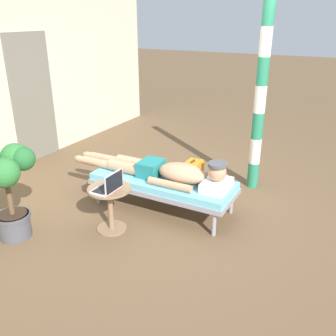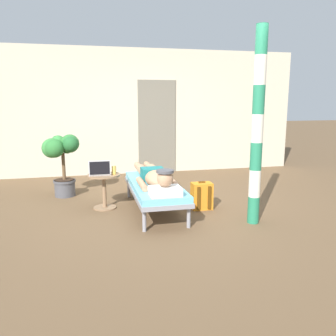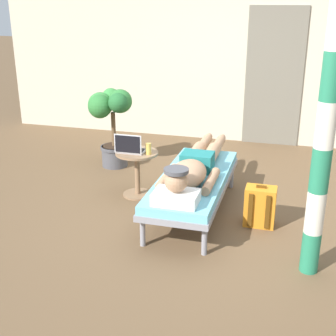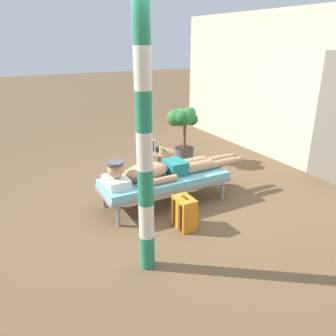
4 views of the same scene
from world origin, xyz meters
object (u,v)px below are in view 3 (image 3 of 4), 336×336
at_px(person_reclining, 193,168).
at_px(laptop, 130,148).
at_px(backpack, 260,207).
at_px(potted_plant, 111,115).
at_px(side_table, 137,166).
at_px(drink_glass, 148,149).
at_px(porch_post, 326,125).
at_px(lounge_chair, 193,182).

xyz_separation_m(person_reclining, laptop, (-0.77, 0.26, 0.06)).
distance_m(backpack, potted_plant, 2.43).
xyz_separation_m(side_table, drink_glass, (0.15, -0.04, 0.23)).
height_order(laptop, porch_post, porch_post).
bearing_deg(porch_post, side_table, 150.05).
relative_size(potted_plant, porch_post, 0.42).
bearing_deg(side_table, potted_plant, 128.23).
distance_m(lounge_chair, person_reclining, 0.18).
height_order(lounge_chair, backpack, backpack).
distance_m(laptop, backpack, 1.55).
height_order(potted_plant, porch_post, porch_post).
xyz_separation_m(laptop, potted_plant, (-0.59, 0.87, 0.12)).
relative_size(side_table, backpack, 1.23).
bearing_deg(laptop, backpack, -11.94).
height_order(lounge_chair, laptop, laptop).
xyz_separation_m(laptop, backpack, (1.47, -0.31, -0.39)).
height_order(side_table, porch_post, porch_post).
xyz_separation_m(drink_glass, porch_post, (1.74, -1.05, 0.67)).
height_order(person_reclining, potted_plant, potted_plant).
bearing_deg(potted_plant, backpack, -29.87).
height_order(person_reclining, side_table, person_reclining).
height_order(backpack, porch_post, porch_post).
height_order(backpack, potted_plant, potted_plant).
height_order(drink_glass, potted_plant, potted_plant).
bearing_deg(porch_post, laptop, 151.98).
bearing_deg(person_reclining, porch_post, -33.55).
xyz_separation_m(side_table, porch_post, (1.89, -1.09, 0.90)).
distance_m(backpack, porch_post, 1.37).
distance_m(lounge_chair, side_table, 0.77).
bearing_deg(lounge_chair, potted_plant, 141.13).
bearing_deg(person_reclining, lounge_chair, 90.00).
relative_size(lounge_chair, person_reclining, 0.83).
bearing_deg(potted_plant, side_table, -51.77).
distance_m(side_table, drink_glass, 0.28).
bearing_deg(backpack, porch_post, -56.71).
relative_size(lounge_chair, drink_glass, 14.29).
height_order(person_reclining, backpack, person_reclining).
height_order(lounge_chair, side_table, side_table).
distance_m(person_reclining, side_table, 0.80).
xyz_separation_m(lounge_chair, potted_plant, (-1.36, 1.10, 0.36)).
relative_size(person_reclining, backpack, 5.12).
bearing_deg(backpack, person_reclining, 175.63).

